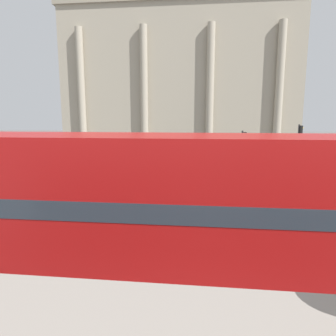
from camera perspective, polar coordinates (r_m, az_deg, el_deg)
The scene contains 7 objects.
double_decker_bus at distance 7.59m, azimuth 2.61°, elevation -8.02°, with size 11.46×2.66×4.21m.
plaza_building_left at distance 44.81m, azimuth 2.55°, elevation 15.59°, with size 30.25×15.98×18.52m.
traffic_light_near at distance 13.68m, azimuth -3.50°, elevation 0.76°, with size 0.42×0.24×3.87m.
traffic_light_mid at distance 21.79m, azimuth 14.06°, elevation 3.55°, with size 0.42×0.24×3.71m.
traffic_light_far at distance 27.81m, azimuth 23.67°, elevation 4.71°, with size 0.42×0.24×4.04m.
car_navy at distance 31.06m, azimuth 6.10°, elevation 2.33°, with size 4.20×1.93×1.35m.
pedestrian_white at distance 28.27m, azimuth 16.12°, elevation 1.85°, with size 0.32×0.32×1.70m.
Camera 1 is at (-0.16, -2.41, 4.64)m, focal length 32.00 mm.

